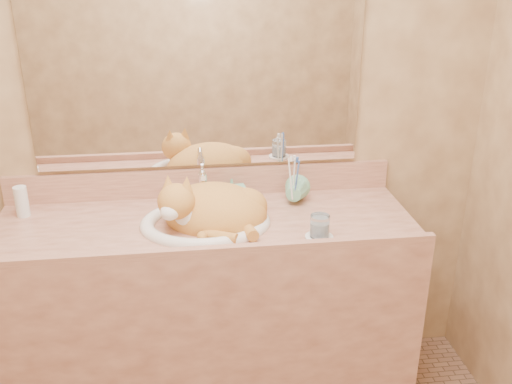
{
  "coord_description": "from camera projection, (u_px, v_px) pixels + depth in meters",
  "views": [
    {
      "loc": [
        -0.05,
        -1.24,
        1.8
      ],
      "look_at": [
        0.19,
        0.7,
        0.97
      ],
      "focal_mm": 40.0,
      "sensor_mm": 36.0,
      "label": 1
    }
  ],
  "objects": [
    {
      "name": "wall_back",
      "position": [
        199.0,
        102.0,
        2.27
      ],
      "size": [
        2.4,
        0.02,
        2.5
      ],
      "primitive_type": "cube",
      "color": "olive",
      "rests_on": "ground"
    },
    {
      "name": "faucet",
      "position": [
        203.0,
        186.0,
        2.29
      ],
      "size": [
        0.05,
        0.12,
        0.16
      ],
      "primitive_type": null,
      "rotation": [
        0.0,
        0.0,
        0.1
      ],
      "color": "white",
      "rests_on": "vanity_counter"
    },
    {
      "name": "cat",
      "position": [
        210.0,
        208.0,
        2.14
      ],
      "size": [
        0.48,
        0.44,
        0.22
      ],
      "primitive_type": null,
      "rotation": [
        0.0,
        0.0,
        -0.32
      ],
      "color": "#B8722A",
      "rests_on": "sink_basin"
    },
    {
      "name": "sink_basin",
      "position": [
        205.0,
        206.0,
        2.12
      ],
      "size": [
        0.53,
        0.46,
        0.15
      ],
      "primitive_type": null,
      "rotation": [
        0.0,
        0.0,
        -0.13
      ],
      "color": "white",
      "rests_on": "vanity_counter"
    },
    {
      "name": "mirror",
      "position": [
        197.0,
        67.0,
        2.2
      ],
      "size": [
        1.3,
        0.02,
        0.8
      ],
      "primitive_type": "cube",
      "color": "white",
      "rests_on": "wall_back"
    },
    {
      "name": "soap_dispenser",
      "position": [
        241.0,
        192.0,
        2.22
      ],
      "size": [
        0.09,
        0.09,
        0.17
      ],
      "primitive_type": "imported",
      "rotation": [
        0.0,
        0.0,
        0.13
      ],
      "color": "#71B58D",
      "rests_on": "vanity_counter"
    },
    {
      "name": "vanity_counter",
      "position": [
        209.0,
        315.0,
        2.34
      ],
      "size": [
        1.6,
        0.55,
        0.85
      ],
      "primitive_type": null,
      "color": "#8F5440",
      "rests_on": "floor"
    },
    {
      "name": "toothbrushes",
      "position": [
        294.0,
        177.0,
        2.25
      ],
      "size": [
        0.04,
        0.04,
        0.22
      ],
      "primitive_type": null,
      "color": "white",
      "rests_on": "toothbrush_cup"
    },
    {
      "name": "toothbrush_cup",
      "position": [
        293.0,
        196.0,
        2.28
      ],
      "size": [
        0.14,
        0.14,
        0.1
      ],
      "primitive_type": "imported",
      "rotation": [
        0.0,
        0.0,
        -0.39
      ],
      "color": "#71B58D",
      "rests_on": "vanity_counter"
    },
    {
      "name": "saucer",
      "position": [
        319.0,
        237.0,
        2.04
      ],
      "size": [
        0.1,
        0.1,
        0.01
      ],
      "primitive_type": "cylinder",
      "color": "white",
      "rests_on": "vanity_counter"
    },
    {
      "name": "lotion_bottle",
      "position": [
        22.0,
        202.0,
        2.2
      ],
      "size": [
        0.05,
        0.05,
        0.12
      ],
      "primitive_type": "cylinder",
      "color": "white",
      "rests_on": "vanity_counter"
    },
    {
      "name": "water_glass",
      "position": [
        320.0,
        226.0,
        2.03
      ],
      "size": [
        0.07,
        0.07,
        0.08
      ],
      "primitive_type": "cylinder",
      "color": "white",
      "rests_on": "saucer"
    }
  ]
}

